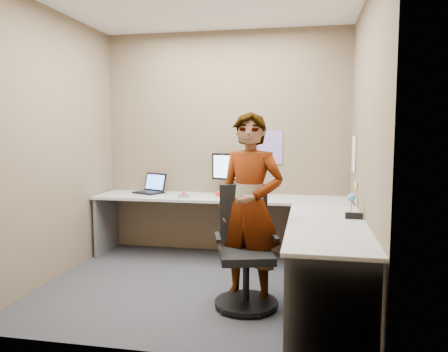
% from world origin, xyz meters
% --- Properties ---
extents(ground, '(3.00, 3.00, 0.00)m').
position_xyz_m(ground, '(0.00, 0.00, 0.00)').
color(ground, '#292A2F').
rests_on(ground, ground).
extents(wall_back, '(3.00, 0.00, 3.00)m').
position_xyz_m(wall_back, '(0.00, 1.30, 1.35)').
color(wall_back, brown).
rests_on(wall_back, ground).
extents(wall_right, '(0.00, 2.70, 2.70)m').
position_xyz_m(wall_right, '(1.50, 0.00, 1.35)').
color(wall_right, brown).
rests_on(wall_right, ground).
extents(wall_left, '(0.00, 2.70, 2.70)m').
position_xyz_m(wall_left, '(-1.50, 0.00, 1.35)').
color(wall_left, brown).
rests_on(wall_left, ground).
extents(desk, '(2.98, 2.58, 0.73)m').
position_xyz_m(desk, '(0.44, 0.39, 0.59)').
color(desk, '#ABABAB').
rests_on(desk, ground).
extents(paper_ream, '(0.33, 0.28, 0.06)m').
position_xyz_m(paper_ream, '(0.12, 1.03, 0.76)').
color(paper_ream, red).
rests_on(paper_ream, desk).
extents(monitor, '(0.46, 0.18, 0.44)m').
position_xyz_m(monitor, '(0.11, 1.04, 1.05)').
color(monitor, black).
rests_on(monitor, paper_ream).
extents(laptop, '(0.42, 0.40, 0.24)m').
position_xyz_m(laptop, '(-0.90, 1.12, 0.79)').
color(laptop, black).
rests_on(laptop, desk).
extents(trackball_mouse, '(0.12, 0.08, 0.07)m').
position_xyz_m(trackball_mouse, '(-0.38, 0.78, 0.76)').
color(trackball_mouse, '#B7B7BC').
rests_on(trackball_mouse, desk).
extents(origami, '(0.10, 0.10, 0.06)m').
position_xyz_m(origami, '(0.22, 0.86, 0.76)').
color(origami, white).
rests_on(origami, desk).
extents(stapler, '(0.15, 0.05, 0.05)m').
position_xyz_m(stapler, '(1.41, -0.08, 0.76)').
color(stapler, black).
rests_on(stapler, desk).
extents(flower, '(0.07, 0.07, 0.22)m').
position_xyz_m(flower, '(1.39, -0.02, 0.87)').
color(flower, brown).
rests_on(flower, desk).
extents(calendar_purple, '(0.30, 0.01, 0.40)m').
position_xyz_m(calendar_purple, '(0.55, 1.29, 1.30)').
color(calendar_purple, '#846BB7').
rests_on(calendar_purple, wall_back).
extents(calendar_white, '(0.01, 0.28, 0.38)m').
position_xyz_m(calendar_white, '(1.49, 0.90, 1.25)').
color(calendar_white, white).
rests_on(calendar_white, wall_right).
extents(sticky_note_a, '(0.01, 0.07, 0.07)m').
position_xyz_m(sticky_note_a, '(1.49, 0.55, 0.95)').
color(sticky_note_a, '#F2E059').
rests_on(sticky_note_a, wall_right).
extents(sticky_note_b, '(0.01, 0.07, 0.07)m').
position_xyz_m(sticky_note_b, '(1.49, 0.60, 0.82)').
color(sticky_note_b, pink).
rests_on(sticky_note_b, wall_right).
extents(sticky_note_c, '(0.01, 0.07, 0.07)m').
position_xyz_m(sticky_note_c, '(1.49, 0.48, 0.80)').
color(sticky_note_c, pink).
rests_on(sticky_note_c, wall_right).
extents(sticky_note_d, '(0.01, 0.07, 0.07)m').
position_xyz_m(sticky_note_d, '(1.49, 0.70, 0.92)').
color(sticky_note_d, '#F2E059').
rests_on(sticky_note_d, wall_right).
extents(office_chair, '(0.57, 0.55, 1.01)m').
position_xyz_m(office_chair, '(0.50, -0.37, 0.41)').
color(office_chair, black).
rests_on(office_chair, ground).
extents(person, '(0.69, 0.54, 1.66)m').
position_xyz_m(person, '(0.52, -0.26, 0.83)').
color(person, '#999399').
rests_on(person, ground).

